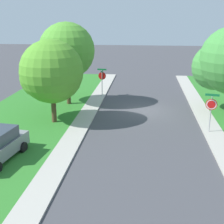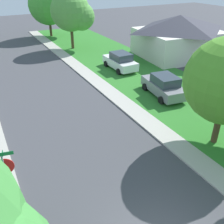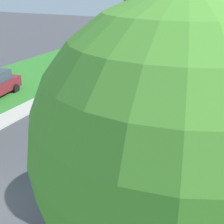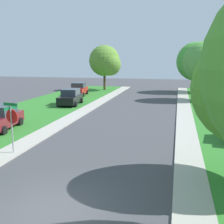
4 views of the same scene
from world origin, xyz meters
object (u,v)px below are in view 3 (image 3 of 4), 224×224
at_px(tree_sidewalk_mid, 188,160).
at_px(car_red_kerbside_mid, 105,41).
at_px(tree_corner_large, 219,108).
at_px(tree_sidewalk_far, 143,6).
at_px(car_black_far_down_street, 86,55).

bearing_deg(tree_sidewalk_mid, car_red_kerbside_mid, 118.99).
relative_size(car_red_kerbside_mid, tree_corner_large, 0.73).
distance_m(tree_corner_large, tree_sidewalk_far, 33.94).
xyz_separation_m(car_red_kerbside_mid, tree_sidewalk_far, (2.03, 6.86, 3.53)).
distance_m(car_black_far_down_street, tree_sidewalk_mid, 26.17).
xyz_separation_m(car_red_kerbside_mid, tree_sidewalk_mid, (16.12, -29.09, 3.80)).
distance_m(car_red_kerbside_mid, tree_sidewalk_mid, 33.47).
relative_size(car_black_far_down_street, tree_sidewalk_far, 0.65).
bearing_deg(tree_corner_large, car_red_kerbside_mid, 123.62).
height_order(tree_corner_large, tree_sidewalk_mid, tree_sidewalk_mid).
height_order(car_black_far_down_street, tree_sidewalk_far, tree_sidewalk_far).
relative_size(car_black_far_down_street, tree_sidewalk_mid, 0.62).
distance_m(car_black_far_down_street, tree_sidewalk_far, 14.82).
height_order(tree_corner_large, tree_sidewalk_far, tree_sidewalk_far).
bearing_deg(car_red_kerbside_mid, tree_corner_large, -56.38).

